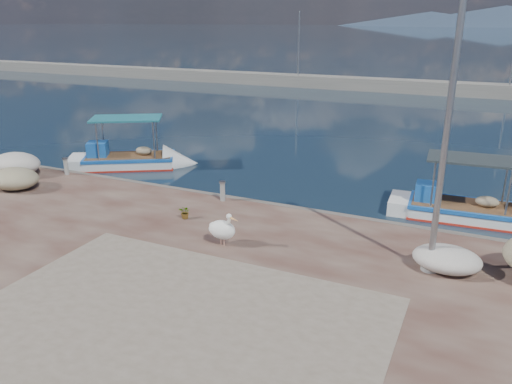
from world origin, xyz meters
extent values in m
plane|color=#162635|center=(0.00, 0.00, 0.00)|extent=(1400.00, 1400.00, 0.00)
cube|color=gray|center=(1.00, -3.00, 0.50)|extent=(9.00, 7.00, 0.01)
cube|color=gray|center=(0.00, 40.00, 0.60)|extent=(120.00, 2.20, 1.20)
cylinder|color=gray|center=(-12.00, 40.00, 4.00)|extent=(0.16, 0.16, 7.00)
cone|color=#28384C|center=(-70.00, 650.00, 8.00)|extent=(220.00, 220.00, 16.00)
cone|color=#28384C|center=(10.00, 650.00, 11.00)|extent=(280.00, 280.00, 22.00)
cube|color=white|center=(-8.61, 8.04, 0.07)|extent=(5.90, 4.57, 0.94)
cube|color=#1A56AA|center=(-8.61, 8.04, 0.50)|extent=(4.55, 3.79, 0.14)
cube|color=#A82014|center=(-8.61, 8.04, 0.02)|extent=(4.54, 3.77, 0.12)
cube|color=#1A56AA|center=(-9.84, 7.31, 0.89)|extent=(1.22, 1.22, 0.69)
cube|color=#1C6170|center=(-8.61, 8.04, 2.33)|extent=(3.63, 3.16, 0.08)
cube|color=white|center=(6.31, 7.76, 0.07)|extent=(5.44, 2.10, 0.87)
cube|color=#1A56AA|center=(6.31, 7.76, 0.46)|extent=(3.95, 2.05, 0.13)
cube|color=#A82014|center=(6.31, 7.76, 0.02)|extent=(3.95, 2.04, 0.11)
cube|color=#1A56AA|center=(4.98, 7.67, 0.83)|extent=(0.88, 0.88, 0.64)
cube|color=#242C2F|center=(6.31, 7.76, 2.16)|extent=(3.04, 1.85, 0.07)
cylinder|color=tan|center=(0.05, 1.28, 0.63)|extent=(0.03, 0.03, 0.26)
cylinder|color=tan|center=(0.18, 1.25, 0.63)|extent=(0.03, 0.03, 0.26)
ellipsoid|color=white|center=(0.11, 1.26, 0.97)|extent=(0.89, 0.69, 0.56)
cylinder|color=white|center=(0.35, 1.20, 1.25)|extent=(0.20, 0.15, 0.48)
sphere|color=white|center=(0.38, 1.19, 1.46)|extent=(0.16, 0.16, 0.16)
cone|color=#FEB662|center=(0.56, 1.13, 1.42)|extent=(0.39, 0.19, 0.12)
cylinder|color=gray|center=(5.72, 2.18, 4.00)|extent=(0.16, 0.16, 7.00)
cylinder|color=gray|center=(5.72, 2.18, 0.55)|extent=(0.44, 0.44, 0.10)
cylinder|color=gray|center=(-1.67, 4.55, 0.85)|extent=(0.18, 0.18, 0.70)
cylinder|color=gray|center=(-1.67, 4.55, 1.20)|extent=(0.24, 0.24, 0.06)
cylinder|color=gray|center=(-9.12, 4.59, 0.85)|extent=(0.18, 0.18, 0.70)
cylinder|color=gray|center=(-9.12, 4.59, 1.20)|extent=(0.24, 0.24, 0.06)
imported|color=#33722D|center=(-1.94, 2.52, 0.72)|extent=(0.41, 0.36, 0.44)
ellipsoid|color=#C2B890|center=(-9.57, 2.38, 0.90)|extent=(2.04, 1.58, 0.79)
ellipsoid|color=silver|center=(6.10, 2.33, 0.82)|extent=(1.72, 1.29, 0.65)
ellipsoid|color=silver|center=(-11.07, 3.77, 0.95)|extent=(2.21, 1.61, 0.91)
camera|label=1|loc=(6.52, -10.21, 6.64)|focal=35.00mm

